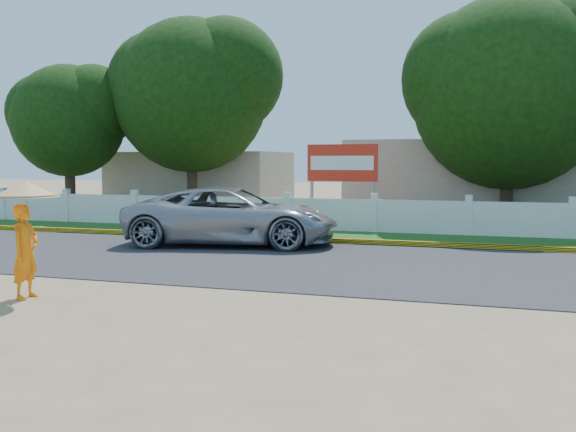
# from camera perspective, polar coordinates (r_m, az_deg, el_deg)

# --- Properties ---
(ground) EXTENTS (120.00, 120.00, 0.00)m
(ground) POSITION_cam_1_polar(r_m,az_deg,el_deg) (10.67, -3.35, -7.85)
(ground) COLOR #9E8460
(ground) RESTS_ON ground
(road) EXTENTS (60.00, 7.00, 0.02)m
(road) POSITION_cam_1_polar(r_m,az_deg,el_deg) (14.87, 2.98, -4.18)
(road) COLOR #38383A
(road) RESTS_ON ground
(grass_verge) EXTENTS (60.00, 3.50, 0.03)m
(grass_verge) POSITION_cam_1_polar(r_m,az_deg,el_deg) (19.94, 6.90, -1.89)
(grass_verge) COLOR #2D601E
(grass_verge) RESTS_ON ground
(curb) EXTENTS (40.00, 0.18, 0.16)m
(curb) POSITION_cam_1_polar(r_m,az_deg,el_deg) (18.28, 5.87, -2.28)
(curb) COLOR yellow
(curb) RESTS_ON ground
(fence) EXTENTS (40.00, 0.10, 1.10)m
(fence) POSITION_cam_1_polar(r_m,az_deg,el_deg) (21.31, 7.66, -0.02)
(fence) COLOR silver
(fence) RESTS_ON ground
(building_near) EXTENTS (10.00, 6.00, 3.20)m
(building_near) POSITION_cam_1_polar(r_m,az_deg,el_deg) (27.71, 16.36, 3.12)
(building_near) COLOR #B7AD99
(building_near) RESTS_ON ground
(building_far) EXTENTS (8.00, 5.00, 2.80)m
(building_far) POSITION_cam_1_polar(r_m,az_deg,el_deg) (31.85, -7.70, 3.12)
(building_far) COLOR #B7AD99
(building_far) RESTS_ON ground
(vehicle) EXTENTS (6.31, 3.81, 1.64)m
(vehicle) POSITION_cam_1_polar(r_m,az_deg,el_deg) (18.05, -4.99, -0.01)
(vehicle) COLOR #9A9CA1
(vehicle) RESTS_ON ground
(monk_with_parasol) EXTENTS (1.11, 1.11, 2.02)m
(monk_with_parasol) POSITION_cam_1_polar(r_m,az_deg,el_deg) (11.79, -22.30, -0.51)
(monk_with_parasol) COLOR orange
(monk_with_parasol) RESTS_ON ground
(billboard) EXTENTS (2.50, 0.13, 2.95)m
(billboard) POSITION_cam_1_polar(r_m,az_deg,el_deg) (22.58, 4.83, 4.32)
(billboard) COLOR gray
(billboard) RESTS_ON ground
(tree_row) EXTENTS (34.13, 7.25, 8.62)m
(tree_row) POSITION_cam_1_polar(r_m,az_deg,el_deg) (24.64, 12.64, 10.90)
(tree_row) COLOR #473828
(tree_row) RESTS_ON ground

